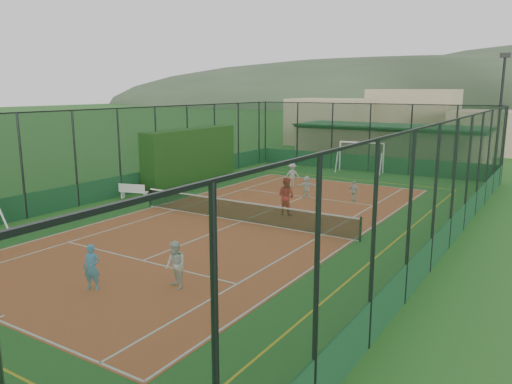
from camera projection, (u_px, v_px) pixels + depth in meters
ground at (242, 222)px, 23.24m from camera, size 300.00×300.00×0.00m
court_slab at (242, 221)px, 23.24m from camera, size 11.17×23.97×0.01m
tennis_net at (242, 211)px, 23.13m from camera, size 11.67×0.12×1.06m
perimeter_fence at (241, 169)px, 22.73m from camera, size 18.12×34.12×5.00m
floodlight_ne at (499, 120)px, 31.66m from camera, size 0.60×0.26×8.25m
clubhouse at (390, 144)px, 41.14m from camera, size 15.20×7.20×3.15m
hedge_left at (191, 156)px, 32.55m from camera, size 1.21×8.07×3.53m
white_bench at (134, 191)px, 27.89m from camera, size 1.67×0.88×0.90m
futsal_goal_far at (361, 157)px, 37.03m from camera, size 3.45×1.38×2.16m
child_near_mid at (92, 267)px, 15.27m from camera, size 0.61×0.53×1.42m
child_near_right at (175, 265)px, 15.32m from camera, size 0.91×0.83×1.50m
child_far_left at (292, 175)px, 31.29m from camera, size 1.12×1.05×1.52m
child_far_right at (354, 191)px, 27.23m from camera, size 0.72×0.43×1.15m
child_far_back at (307, 187)px, 28.24m from camera, size 1.20×0.85×1.25m
coach at (286, 196)px, 24.33m from camera, size 0.99×0.82×1.84m
tennis_balls at (247, 211)px, 25.12m from camera, size 6.49×1.60×0.07m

